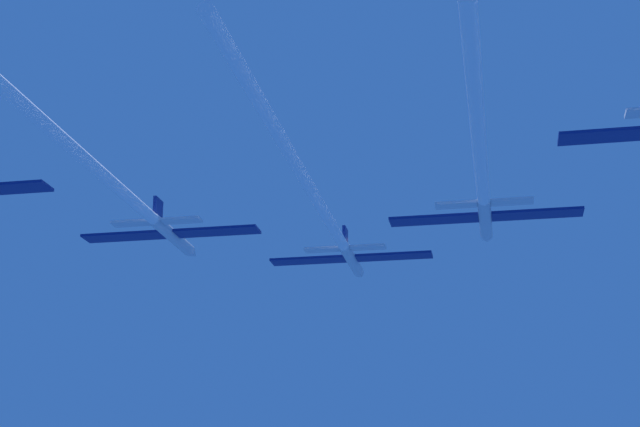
{
  "coord_description": "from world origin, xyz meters",
  "views": [
    {
      "loc": [
        16.09,
        -106.84,
        -29.47
      ],
      "look_at": [
        -0.23,
        -19.17,
        -0.27
      ],
      "focal_mm": 54.67,
      "sensor_mm": 36.0,
      "label": 1
    }
  ],
  "objects": [
    {
      "name": "jet_lead",
      "position": [
        -0.01,
        -20.27,
        0.15
      ],
      "size": [
        18.47,
        65.32,
        3.06
      ],
      "color": "silver"
    },
    {
      "name": "jet_left_wing",
      "position": [
        -16.28,
        -33.11,
        -0.58
      ],
      "size": [
        18.47,
        60.07,
        3.06
      ],
      "color": "silver"
    },
    {
      "name": "jet_right_wing",
      "position": [
        15.41,
        -30.95,
        -0.52
      ],
      "size": [
        18.47,
        55.98,
        3.06
      ],
      "color": "silver"
    }
  ]
}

